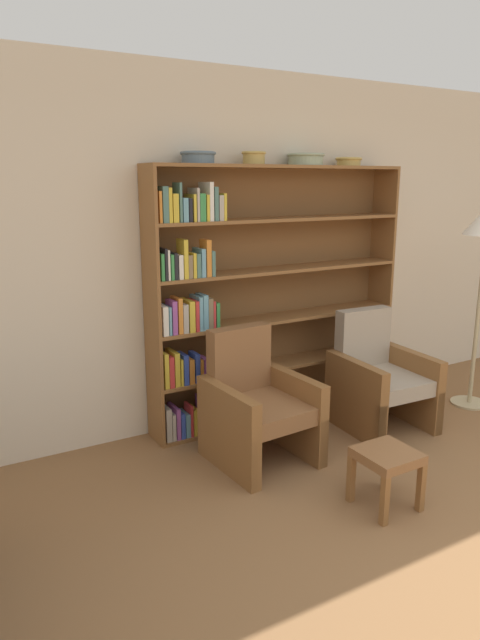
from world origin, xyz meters
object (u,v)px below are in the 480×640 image
armchair_leather (257,406)px  armchair_cushioned (379,378)px  bowl_copper (254,157)px  bowl_olive (349,161)px  bowl_stoneware (306,159)px  footstool (387,462)px  bowl_slate (198,157)px  bookshelf (255,299)px

armchair_leather → armchair_cushioned: size_ratio=1.00×
bowl_copper → bowl_olive: size_ratio=0.85×
bowl_stoneware → footstool: bowl_stoneware is taller
bowl_copper → footstool: size_ratio=0.51×
bowl_olive → armchair_leather: bowl_olive is taller
bowl_olive → armchair_cushioned: bowl_olive is taller
bowl_slate → armchair_leather: size_ratio=0.28×
bowl_stoneware → bowl_copper: bearing=180.0°
bookshelf → armchair_leather: bookshelf is taller
bowl_slate → bowl_stoneware: bearing=0.0°
bookshelf → bowl_stoneware: bearing=-2.3°
bookshelf → footstool: bearing=-90.3°
armchair_cushioned → footstool: (-0.80, -0.93, -0.10)m
armchair_leather → armchair_cushioned: same height
bowl_olive → armchair_cushioned: 1.79m
bowl_slate → bowl_copper: bowl_copper is taller
bowl_olive → footstool: bowl_olive is taller
bowl_olive → armchair_leather: size_ratio=0.24×
bookshelf → bowl_copper: (-0.03, -0.02, 1.09)m
bowl_copper → bowl_slate: bearing=180.0°
bowl_olive → bowl_stoneware: bearing=180.0°
bowl_stoneware → armchair_leather: bearing=-143.5°
bowl_copper → armchair_leather: size_ratio=0.20×
bowl_slate → bowl_olive: bowl_slate is taller
armchair_leather → bowl_copper: bearing=-122.5°
armchair_leather → footstool: size_ratio=2.53×
footstool → bowl_stoneware: bearing=73.3°
bowl_olive → armchair_leather: (-1.24, -0.59, -1.69)m
bookshelf → bowl_copper: 1.09m
bookshelf → footstool: size_ratio=6.12×
bookshelf → bowl_copper: size_ratio=11.94×
bookshelf → bowl_slate: (-0.49, -0.02, 1.08)m
bowl_olive → armchair_cushioned: bearing=-99.2°
armchair_leather → footstool: armchair_leather is taller
footstool → armchair_cushioned: bearing=49.3°
bowl_stoneware → bowl_olive: size_ratio=1.36×
bowl_slate → armchair_leather: 1.80m
bowl_slate → bowl_copper: size_ratio=1.38×
bowl_olive → armchair_leather: bearing=-154.4°
bowl_olive → bowl_slate: bearing=180.0°
bowl_stoneware → armchair_leather: bowl_stoneware is taller
bookshelf → bowl_olive: bowl_olive is taller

